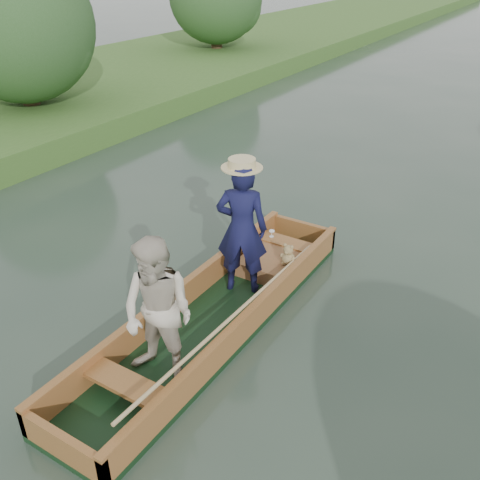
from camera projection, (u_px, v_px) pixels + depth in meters
The scene contains 3 objects.
ground at pixel (215, 324), 6.81m from camera, with size 120.00×120.00×0.00m, color #283D30.
trees_far at pixel (303, 28), 12.31m from camera, with size 22.24×13.69×4.74m.
punt at pixel (210, 287), 6.40m from camera, with size 1.12×5.00×1.94m.
Camera 1 is at (3.15, -4.44, 4.24)m, focal length 40.00 mm.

